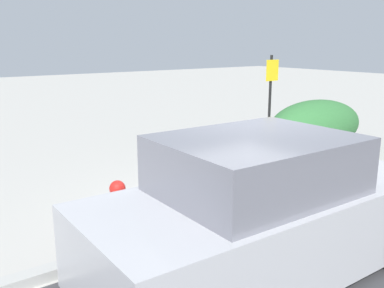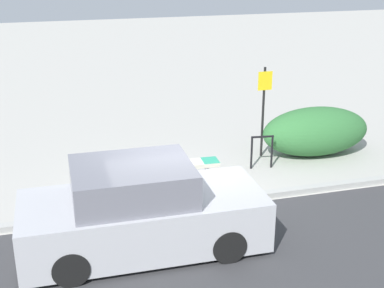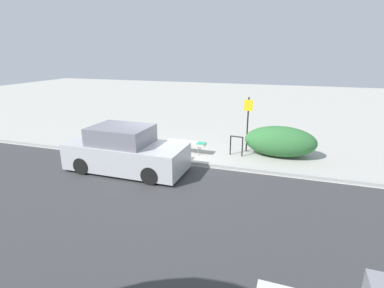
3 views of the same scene
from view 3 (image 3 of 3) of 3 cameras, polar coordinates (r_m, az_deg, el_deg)
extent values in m
plane|color=#ADAAA3|center=(11.70, -5.30, -3.26)|extent=(60.00, 60.00, 0.00)
cube|color=#38383A|center=(7.75, -21.16, -15.78)|extent=(60.00, 10.00, 0.01)
cube|color=#A8A8A3|center=(11.68, -5.30, -2.96)|extent=(60.00, 0.20, 0.13)
cylinder|color=#99999E|center=(12.69, -3.93, -0.64)|extent=(0.04, 0.04, 0.39)
cylinder|color=#99999E|center=(12.26, 1.21, -1.26)|extent=(0.04, 0.04, 0.39)
cylinder|color=#99999E|center=(12.89, -3.51, -0.35)|extent=(0.04, 0.04, 0.39)
cylinder|color=#99999E|center=(12.46, 1.57, -0.95)|extent=(0.04, 0.04, 0.39)
cube|color=beige|center=(12.49, -1.22, 0.25)|extent=(1.74, 0.49, 0.09)
cube|color=teal|center=(12.25, 1.75, 0.14)|extent=(0.38, 0.42, 0.01)
cylinder|color=black|center=(12.35, 7.34, -0.26)|extent=(0.05, 0.05, 0.80)
cylinder|color=black|center=(12.21, 9.56, -0.56)|extent=(0.05, 0.05, 0.80)
cylinder|color=black|center=(12.16, 8.53, 1.39)|extent=(0.55, 0.12, 0.05)
cylinder|color=black|center=(12.74, 10.53, 3.64)|extent=(0.06, 0.06, 2.30)
cube|color=yellow|center=(12.54, 10.70, 7.24)|extent=(0.36, 0.02, 0.46)
cylinder|color=red|center=(12.87, -11.66, -0.22)|extent=(0.20, 0.20, 0.60)
sphere|color=red|center=(12.77, -11.75, 1.30)|extent=(0.22, 0.22, 0.22)
cylinder|color=red|center=(12.92, -12.21, 0.09)|extent=(0.08, 0.07, 0.07)
cylinder|color=red|center=(12.78, -11.13, -0.02)|extent=(0.08, 0.07, 0.07)
ellipsoid|color=#337038|center=(12.55, 16.43, 0.48)|extent=(2.83, 1.46, 1.23)
cylinder|color=black|center=(11.01, -4.23, -2.89)|extent=(0.60, 0.19, 0.60)
cylinder|color=black|center=(9.65, -8.00, -5.99)|extent=(0.60, 0.19, 0.60)
cylinder|color=black|center=(12.23, -15.56, -1.43)|extent=(0.60, 0.19, 0.60)
cylinder|color=black|center=(11.02, -20.24, -3.93)|extent=(0.60, 0.19, 0.60)
cube|color=#B7B7BC|center=(10.83, -12.32, -2.22)|extent=(4.23, 1.81, 0.90)
cube|color=slate|center=(10.70, -13.35, 1.65)|extent=(2.04, 1.60, 0.63)
camera|label=1|loc=(10.39, -38.49, 5.19)|focal=40.00mm
camera|label=2|loc=(6.82, -70.41, 14.65)|focal=50.00mm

